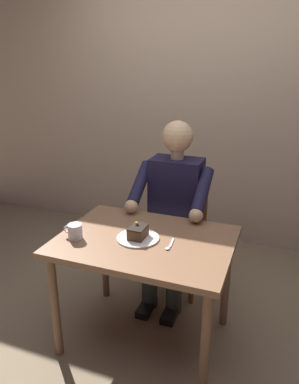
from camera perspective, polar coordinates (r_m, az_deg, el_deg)
ground_plane at (r=2.50m, az=-0.62°, el=-21.83°), size 14.00×14.00×0.00m
cafe_rear_panel at (r=3.42m, az=9.60°, el=16.86°), size 6.40×0.12×3.00m
dining_table at (r=2.14m, az=-0.68°, el=-9.45°), size 1.00×0.74×0.70m
chair at (r=2.79m, az=4.65°, el=-4.74°), size 0.42×0.42×0.91m
seated_person at (r=2.57m, az=3.68°, el=-2.73°), size 0.53×0.58×1.29m
dessert_plate at (r=2.10m, az=-1.82°, el=-7.25°), size 0.25×0.25×0.01m
cake_slice at (r=2.08m, az=-1.83°, el=-6.27°), size 0.09×0.12×0.09m
coffee_cup at (r=2.12m, az=-11.66°, el=-6.07°), size 0.12×0.08×0.09m
dessert_spoon at (r=2.02m, az=3.17°, el=-8.47°), size 0.03×0.14×0.01m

